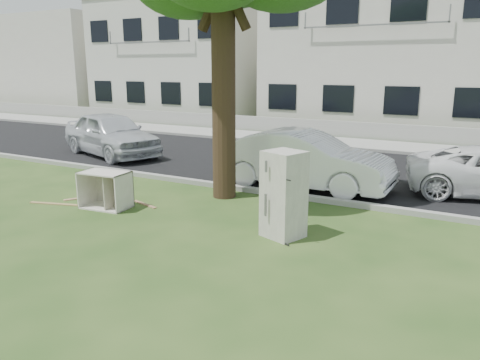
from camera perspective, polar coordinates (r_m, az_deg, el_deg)
The scene contains 16 objects.
ground at distance 9.41m, azimuth -5.44°, elevation -4.89°, with size 120.00×120.00×0.00m, color #274518.
road at distance 14.59m, azimuth 7.93°, elevation 1.70°, with size 120.00×7.00×0.01m, color black.
kerb_near at distance 11.43m, azimuth 1.48°, elevation -1.51°, with size 120.00×0.18×0.12m, color gray.
kerb_far at distance 17.89m, azimuth 12.05°, elevation 3.71°, with size 120.00×0.18×0.12m, color gray.
sidewalk at distance 19.27m, azimuth 13.33°, elevation 4.34°, with size 120.00×2.80×0.01m, color gray.
low_wall at distance 20.75m, azimuth 14.60°, elevation 5.87°, with size 120.00×0.15×0.70m, color gray.
townhouse_left at distance 30.16m, azimuth -5.76°, elevation 14.55°, with size 10.20×8.16×7.04m.
townhouse_center at distance 25.37m, azimuth 17.96°, elevation 14.63°, with size 11.22×8.16×7.44m.
filler_left at distance 40.11m, azimuth -22.47°, elevation 12.89°, with size 16.00×9.00×6.40m, color silver.
fridge at distance 8.32m, azimuth 5.35°, elevation -1.77°, with size 0.64×0.60×1.56m, color silver.
cabinet at distance 10.50m, azimuth -16.08°, elevation -1.16°, with size 1.02×0.63×0.80m, color beige.
plank_a at distance 11.23m, azimuth -21.71°, elevation -2.71°, with size 1.18×0.10×0.02m, color #997D4A.
plank_b at distance 10.61m, azimuth -11.53°, elevation -2.91°, with size 0.83×0.08×0.02m, color #996E4F.
plank_c at distance 11.51m, azimuth -18.56°, elevation -2.06°, with size 0.87×0.10×0.02m, color tan.
car_center at distance 11.79m, azimuth 7.80°, elevation 2.44°, with size 1.53×4.38×1.44m, color white.
car_left at distance 16.71m, azimuth -15.46°, elevation 5.44°, with size 1.78×4.42×1.50m, color silver.
Camera 1 is at (5.08, -7.35, 2.97)m, focal length 35.00 mm.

